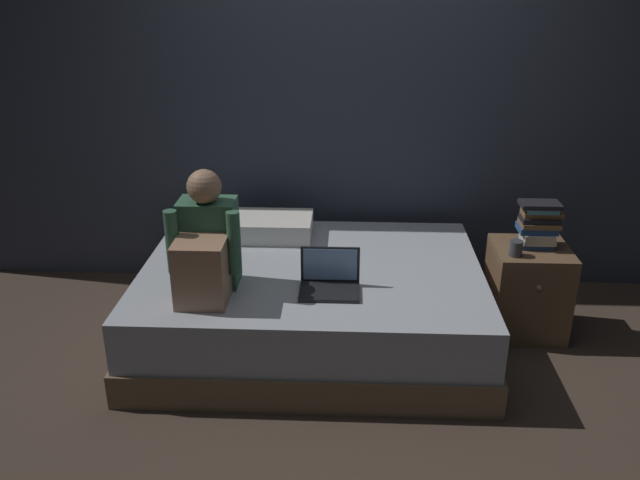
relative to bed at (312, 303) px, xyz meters
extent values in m
plane|color=#47382D|center=(0.20, -0.30, -0.24)|extent=(8.00, 8.00, 0.00)
cube|color=#383D4C|center=(0.20, 0.90, 1.11)|extent=(5.60, 0.10, 2.70)
cube|color=#7A6047|center=(0.00, 0.00, -0.14)|extent=(2.00, 1.50, 0.19)
cube|color=#B2B7C1|center=(0.00, 0.00, 0.10)|extent=(1.96, 1.46, 0.29)
cube|color=brown|center=(1.30, 0.16, 0.04)|extent=(0.44, 0.44, 0.55)
sphere|color=gray|center=(1.30, -0.06, 0.16)|extent=(0.04, 0.04, 0.04)
cube|color=#38664C|center=(-0.54, -0.24, 0.48)|extent=(0.30, 0.20, 0.48)
sphere|color=#A87C5E|center=(-0.54, -0.27, 0.81)|extent=(0.18, 0.18, 0.18)
cube|color=#A87C5E|center=(-0.54, -0.46, 0.41)|extent=(0.26, 0.24, 0.34)
cylinder|color=#38664C|center=(-0.70, -0.38, 0.54)|extent=(0.07, 0.07, 0.34)
cylinder|color=#38664C|center=(-0.38, -0.38, 0.54)|extent=(0.07, 0.07, 0.34)
cube|color=black|center=(0.11, -0.34, 0.25)|extent=(0.32, 0.22, 0.02)
cube|color=black|center=(0.11, -0.22, 0.36)|extent=(0.32, 0.01, 0.20)
cube|color=#8CB2EA|center=(0.11, -0.23, 0.36)|extent=(0.29, 0.00, 0.18)
cube|color=silver|center=(-0.31, 0.45, 0.31)|extent=(0.56, 0.36, 0.13)
cube|color=#284C84|center=(1.32, 0.18, 0.33)|extent=(0.19, 0.13, 0.03)
cube|color=beige|center=(1.33, 0.18, 0.36)|extent=(0.19, 0.14, 0.03)
cube|color=beige|center=(1.32, 0.18, 0.39)|extent=(0.17, 0.16, 0.03)
cube|color=#284C84|center=(1.32, 0.19, 0.43)|extent=(0.22, 0.15, 0.04)
cube|color=brown|center=(1.33, 0.19, 0.46)|extent=(0.22, 0.15, 0.03)
cube|color=black|center=(1.32, 0.18, 0.49)|extent=(0.22, 0.13, 0.03)
cube|color=brown|center=(1.34, 0.20, 0.52)|extent=(0.22, 0.12, 0.03)
cube|color=teal|center=(1.32, 0.19, 0.55)|extent=(0.18, 0.15, 0.03)
cube|color=black|center=(1.32, 0.18, 0.58)|extent=(0.23, 0.14, 0.03)
cylinder|color=#3D3D42|center=(1.17, 0.04, 0.36)|extent=(0.08, 0.08, 0.09)
camera|label=1|loc=(0.21, -3.44, 1.85)|focal=36.70mm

